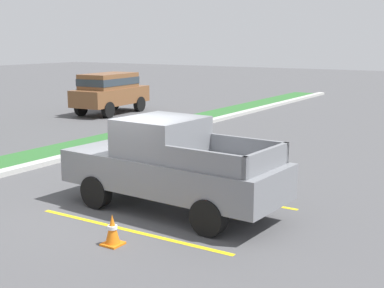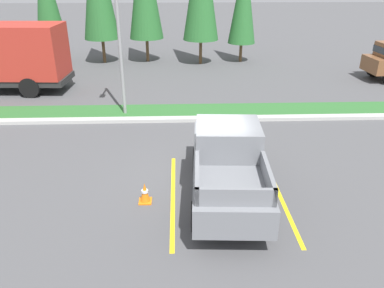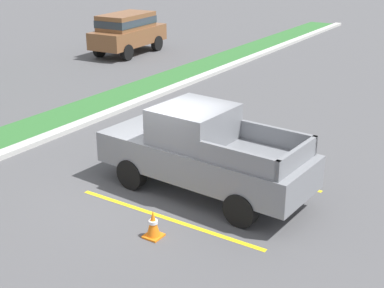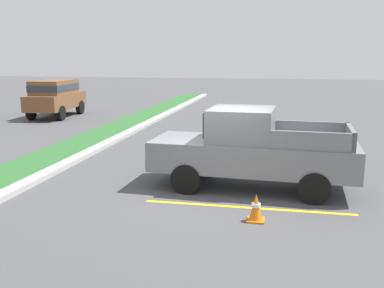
{
  "view_description": "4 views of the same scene",
  "coord_description": "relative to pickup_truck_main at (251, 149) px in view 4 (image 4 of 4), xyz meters",
  "views": [
    {
      "loc": [
        -8.98,
        -7.49,
        3.81
      ],
      "look_at": [
        1.03,
        -1.17,
        1.5
      ],
      "focal_mm": 50.19,
      "sensor_mm": 36.0,
      "label": 1
    },
    {
      "loc": [
        -0.71,
        -10.26,
        6.09
      ],
      "look_at": [
        -0.34,
        -0.44,
        1.46
      ],
      "focal_mm": 35.87,
      "sensor_mm": 36.0,
      "label": 2
    },
    {
      "loc": [
        -9.25,
        -6.97,
        5.76
      ],
      "look_at": [
        0.68,
        -0.52,
        1.15
      ],
      "focal_mm": 49.92,
      "sensor_mm": 36.0,
      "label": 3
    },
    {
      "loc": [
        -10.34,
        -1.49,
        3.37
      ],
      "look_at": [
        0.76,
        0.74,
        1.09
      ],
      "focal_mm": 40.37,
      "sensor_mm": 36.0,
      "label": 4
    }
  ],
  "objects": [
    {
      "name": "suv_distant",
      "position": [
        11.65,
        11.83,
        0.2
      ],
      "size": [
        4.73,
        2.23,
        2.1
      ],
      "color": "black",
      "rests_on": "ground"
    },
    {
      "name": "parking_line_far",
      "position": [
        1.55,
        -0.05,
        -1.04
      ],
      "size": [
        0.12,
        4.8,
        0.01
      ],
      "primitive_type": "cube",
      "color": "yellow",
      "rests_on": "ground"
    },
    {
      "name": "ground_plane",
      "position": [
        -0.64,
        0.84,
        -1.04
      ],
      "size": [
        120.0,
        120.0,
        0.0
      ],
      "primitive_type": "plane",
      "color": "#4C4C4F"
    },
    {
      "name": "traffic_cone",
      "position": [
        -2.33,
        -0.28,
        -0.75
      ],
      "size": [
        0.36,
        0.36,
        0.6
      ],
      "color": "orange",
      "rests_on": "ground"
    },
    {
      "name": "parking_line_near",
      "position": [
        -1.55,
        -0.05,
        -1.04
      ],
      "size": [
        0.12,
        4.8,
        0.01
      ],
      "primitive_type": "cube",
      "color": "yellow",
      "rests_on": "ground"
    },
    {
      "name": "curb_strip",
      "position": [
        -0.64,
        5.84,
        -0.97
      ],
      "size": [
        56.0,
        0.4,
        0.15
      ],
      "primitive_type": "cube",
      "color": "#B2B2AD",
      "rests_on": "ground"
    },
    {
      "name": "pickup_truck_main",
      "position": [
        0.0,
        0.0,
        0.0
      ],
      "size": [
        2.19,
        5.32,
        2.1
      ],
      "color": "black",
      "rests_on": "ground"
    }
  ]
}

